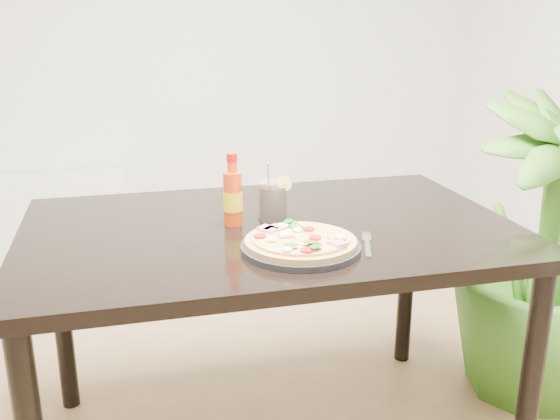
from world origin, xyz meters
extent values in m
plane|color=white|center=(0.00, 2.25, 1.30)|extent=(4.00, 0.00, 4.00)
cube|color=black|center=(0.29, 0.28, 0.73)|extent=(1.40, 0.90, 0.04)
cylinder|color=black|center=(0.93, -0.11, 0.35)|extent=(0.06, 0.06, 0.71)
cylinder|color=black|center=(-0.35, 0.67, 0.35)|extent=(0.06, 0.06, 0.71)
cylinder|color=black|center=(0.93, 0.67, 0.35)|extent=(0.06, 0.06, 0.71)
cylinder|color=black|center=(0.32, 0.06, 0.76)|extent=(0.31, 0.31, 0.02)
cylinder|color=tan|center=(0.32, 0.06, 0.77)|extent=(0.29, 0.29, 0.01)
cylinder|color=#EEB867|center=(0.32, 0.06, 0.78)|extent=(0.25, 0.25, 0.01)
cube|color=pink|center=(0.40, 0.01, 0.79)|extent=(0.04, 0.04, 0.01)
cube|color=pink|center=(0.25, 0.12, 0.79)|extent=(0.05, 0.05, 0.01)
cube|color=pink|center=(0.27, 0.13, 0.79)|extent=(0.05, 0.05, 0.01)
cube|color=pink|center=(0.39, -0.02, 0.79)|extent=(0.05, 0.05, 0.01)
cube|color=pink|center=(0.24, 0.14, 0.79)|extent=(0.05, 0.05, 0.01)
cube|color=pink|center=(0.28, 0.07, 0.79)|extent=(0.04, 0.03, 0.01)
cylinder|color=#B11B12|center=(0.33, -0.02, 0.79)|extent=(0.03, 0.03, 0.01)
cylinder|color=#B11B12|center=(0.35, 0.03, 0.79)|extent=(0.03, 0.03, 0.01)
cylinder|color=#B11B12|center=(0.29, 0.14, 0.79)|extent=(0.03, 0.03, 0.01)
cylinder|color=#B11B12|center=(0.30, -0.05, 0.79)|extent=(0.03, 0.03, 0.01)
cylinder|color=#B11B12|center=(0.35, 0.10, 0.79)|extent=(0.03, 0.03, 0.01)
cylinder|color=#B11B12|center=(0.22, 0.08, 0.79)|extent=(0.03, 0.03, 0.01)
cylinder|color=#317B29|center=(0.33, 0.12, 0.79)|extent=(0.03, 0.03, 0.01)
cylinder|color=#317B29|center=(0.32, 0.16, 0.79)|extent=(0.03, 0.03, 0.01)
cylinder|color=#317B29|center=(0.30, 0.14, 0.79)|extent=(0.03, 0.03, 0.01)
ellipsoid|color=white|center=(0.28, 0.07, 0.79)|extent=(0.03, 0.03, 0.01)
ellipsoid|color=white|center=(0.26, -0.03, 0.79)|extent=(0.03, 0.03, 0.01)
ellipsoid|color=white|center=(0.29, 0.14, 0.79)|extent=(0.03, 0.03, 0.01)
ellipsoid|color=white|center=(0.32, 0.10, 0.79)|extent=(0.03, 0.03, 0.01)
ellipsoid|color=white|center=(0.24, 0.04, 0.79)|extent=(0.03, 0.03, 0.01)
ellipsoid|color=white|center=(0.29, 0.14, 0.79)|extent=(0.03, 0.03, 0.01)
ellipsoid|color=white|center=(0.42, 0.02, 0.79)|extent=(0.03, 0.03, 0.01)
ellipsoid|color=#1F6317|center=(0.31, 0.16, 0.80)|extent=(0.04, 0.05, 0.00)
ellipsoid|color=#1F6317|center=(0.33, -0.04, 0.80)|extent=(0.05, 0.04, 0.00)
ellipsoid|color=#1F6317|center=(0.32, -0.01, 0.80)|extent=(0.05, 0.04, 0.00)
ellipsoid|color=#1F6317|center=(0.27, -0.02, 0.80)|extent=(0.04, 0.03, 0.00)
cylinder|color=#E63D0D|center=(0.19, 0.31, 0.83)|extent=(0.07, 0.07, 0.15)
cylinder|color=yellow|center=(0.19, 0.31, 0.82)|extent=(0.06, 0.06, 0.06)
cylinder|color=#E63D0D|center=(0.19, 0.31, 0.92)|extent=(0.03, 0.03, 0.03)
cylinder|color=red|center=(0.19, 0.31, 0.95)|extent=(0.03, 0.03, 0.02)
cylinder|color=black|center=(0.31, 0.32, 0.80)|extent=(0.08, 0.08, 0.10)
cylinder|color=silver|center=(0.31, 0.32, 0.81)|extent=(0.09, 0.09, 0.12)
cylinder|color=#F2E059|center=(0.34, 0.30, 0.86)|extent=(0.04, 0.01, 0.04)
cylinder|color=#B2B2B7|center=(0.30, 0.33, 0.84)|extent=(0.03, 0.06, 0.17)
cube|color=silver|center=(0.49, 0.02, 0.75)|extent=(0.05, 0.12, 0.00)
cube|color=silver|center=(0.51, 0.09, 0.75)|extent=(0.04, 0.05, 0.00)
cube|color=silver|center=(0.52, 0.13, 0.75)|extent=(0.01, 0.03, 0.00)
cube|color=silver|center=(0.52, 0.12, 0.75)|extent=(0.01, 0.03, 0.00)
cube|color=silver|center=(0.53, 0.12, 0.75)|extent=(0.01, 0.03, 0.00)
cube|color=silver|center=(0.53, 0.12, 0.75)|extent=(0.01, 0.03, 0.00)
imported|color=#3D7A20|center=(1.29, 0.36, 0.54)|extent=(0.74, 0.74, 1.08)
cylinder|color=brown|center=(1.29, 0.36, 0.11)|extent=(0.28, 0.28, 0.22)
camera|label=1|loc=(-0.10, -1.38, 1.32)|focal=40.00mm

